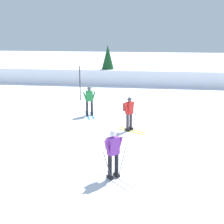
{
  "coord_description": "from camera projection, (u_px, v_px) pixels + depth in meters",
  "views": [
    {
      "loc": [
        -0.3,
        -11.48,
        4.91
      ],
      "look_at": [
        -2.46,
        3.49,
        0.9
      ],
      "focal_mm": 49.92,
      "sensor_mm": 36.0,
      "label": 1
    }
  ],
  "objects": [
    {
      "name": "ground_plane",
      "position": [
        161.0,
        159.0,
        12.2
      ],
      "size": [
        120.0,
        120.0,
        0.0
      ],
      "primitive_type": "plane",
      "color": "white"
    },
    {
      "name": "far_snow_ridge",
      "position": [
        160.0,
        72.0,
        31.87
      ],
      "size": [
        80.0,
        9.64,
        1.4
      ],
      "primitive_type": "cube",
      "color": "white",
      "rests_on": "ground"
    },
    {
      "name": "skier_purple",
      "position": [
        113.0,
        152.0,
        10.42
      ],
      "size": [
        1.39,
        1.4,
        1.71
      ],
      "color": "silver",
      "rests_on": "ground"
    },
    {
      "name": "skier_green",
      "position": [
        89.0,
        100.0,
        18.22
      ],
      "size": [
        0.95,
        1.63,
        1.71
      ],
      "color": "#237AC6",
      "rests_on": "ground"
    },
    {
      "name": "skier_red",
      "position": [
        129.0,
        112.0,
        15.43
      ],
      "size": [
        1.57,
        1.12,
        1.71
      ],
      "color": "gold",
      "rests_on": "ground"
    },
    {
      "name": "trail_marker_pole",
      "position": [
        80.0,
        83.0,
        22.2
      ],
      "size": [
        0.06,
        0.06,
        2.45
      ],
      "primitive_type": "cylinder",
      "color": "black",
      "rests_on": "ground"
    },
    {
      "name": "conifer_far_left",
      "position": [
        108.0,
        61.0,
        28.47
      ],
      "size": [
        1.46,
        1.46,
        3.58
      ],
      "color": "#513823",
      "rests_on": "ground"
    }
  ]
}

